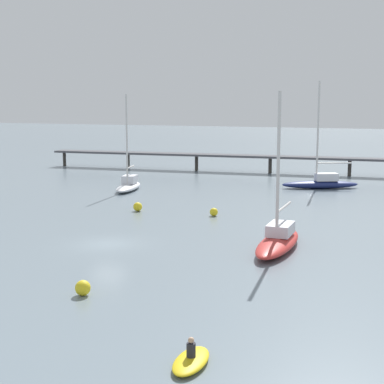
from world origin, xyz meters
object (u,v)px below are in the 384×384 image
Objects in this scene: mooring_buoy_inner at (214,212)px; mooring_buoy_outer at (138,207)px; mooring_buoy_near at (83,288)px; sailboat_red at (278,239)px; sailboat_white at (129,184)px; dinghy_yellow at (191,360)px; sailboat_navy at (321,182)px.

mooring_buoy_outer is (-7.40, -0.49, 0.05)m from mooring_buoy_inner.
mooring_buoy_near is at bearing -69.37° from mooring_buoy_outer.
sailboat_red is 12.60m from mooring_buoy_inner.
sailboat_red reaches higher than mooring_buoy_inner.
dinghy_yellow is (23.91, -39.20, -0.51)m from sailboat_white.
sailboat_red is 12.85× the size of mooring_buoy_outer.
mooring_buoy_inner is at bearing 108.40° from dinghy_yellow.
sailboat_white is 18.04m from mooring_buoy_inner.
sailboat_red is (22.68, -20.32, 0.01)m from sailboat_white.
sailboat_white is 13.34× the size of mooring_buoy_near.
sailboat_navy is (20.39, 9.92, 0.08)m from sailboat_white.
mooring_buoy_outer is at bearing -122.16° from sailboat_navy.
sailboat_red is at bearing 61.92° from mooring_buoy_near.
sailboat_navy is (-2.30, 30.24, 0.07)m from sailboat_red.
mooring_buoy_inner is (-8.23, 9.53, -0.36)m from sailboat_red.
mooring_buoy_near is at bearing -87.36° from mooring_buoy_inner.
sailboat_white is 14.98× the size of mooring_buoy_inner.
sailboat_white is at bearing 138.15° from sailboat_red.
mooring_buoy_inner is at bearing 3.79° from mooring_buoy_outer.
dinghy_yellow is 3.84× the size of mooring_buoy_inner.
mooring_buoy_outer is at bearing 121.12° from dinghy_yellow.
mooring_buoy_outer is (-16.86, 27.92, 0.21)m from dinghy_yellow.
dinghy_yellow is at bearing -58.88° from mooring_buoy_outer.
sailboat_white is 0.88× the size of sailboat_navy.
sailboat_navy is at bearing 83.63° from mooring_buoy_near.
sailboat_white reaches higher than dinghy_yellow.
sailboat_red is 18.93m from dinghy_yellow.
sailboat_white is 3.90× the size of dinghy_yellow.
sailboat_red reaches higher than mooring_buoy_outer.
sailboat_red is at bearing -30.03° from mooring_buoy_outer.
mooring_buoy_near is (15.51, -33.76, -0.30)m from sailboat_white.
sailboat_navy is at bearing 57.84° from mooring_buoy_outer.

